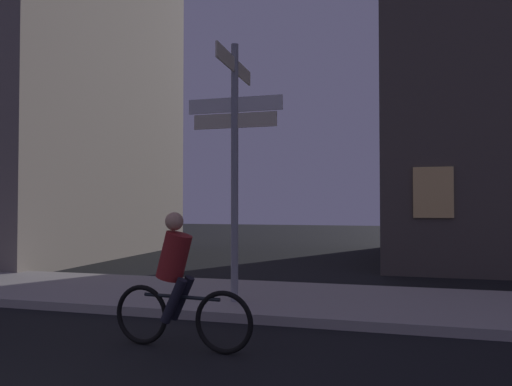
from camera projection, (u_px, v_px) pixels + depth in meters
The scene contains 3 objects.
sidewalk_kerb at pixel (176, 294), 8.76m from camera, with size 40.00×3.02×0.14m, color #9E9991.
signpost at pixel (235, 144), 7.83m from camera, with size 1.60×1.77×4.20m.
cyclist at pixel (178, 285), 5.68m from camera, with size 1.82×0.36×1.61m.
Camera 1 is at (3.73, -1.43, 1.69)m, focal length 33.70 mm.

